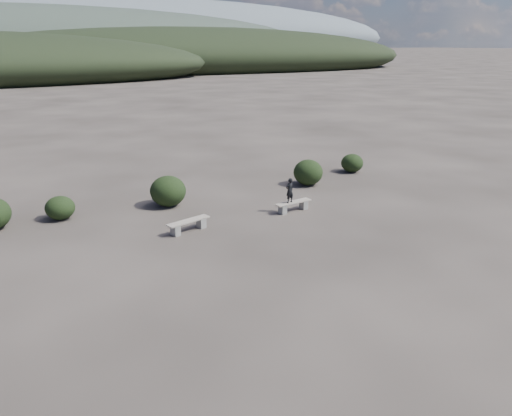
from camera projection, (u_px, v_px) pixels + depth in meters
ground at (316, 279)px, 14.14m from camera, size 1200.00×1200.00×0.00m
bench_left at (189, 225)px, 17.63m from camera, size 1.69×0.83×0.42m
bench_right at (293, 205)px, 19.76m from camera, size 1.62×0.56×0.40m
seated_person at (290, 190)px, 19.45m from camera, size 0.41×0.32×0.99m
shrub_a at (60, 208)px, 18.81m from camera, size 1.09×1.09×0.90m
shrub_b at (168, 191)px, 20.31m from camera, size 1.46×1.46×1.25m
shrub_d at (308, 172)px, 23.34m from camera, size 1.37×1.37×1.20m
shrub_e at (352, 163)px, 25.73m from camera, size 1.14×1.14×0.95m
mountain_ridges at (0, 35)px, 297.29m from camera, size 500.00×400.00×56.00m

